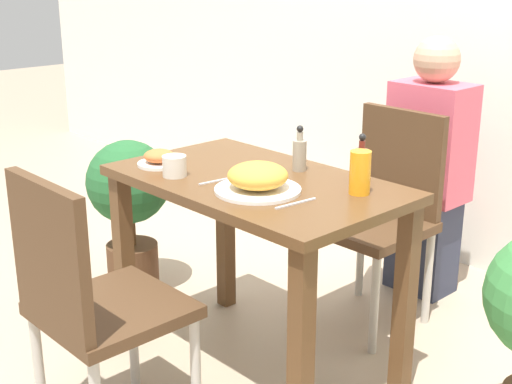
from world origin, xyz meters
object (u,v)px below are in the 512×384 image
Objects in this scene: chair_far at (382,206)px; sauce_bottle at (300,153)px; food_plate at (258,179)px; side_plate at (159,159)px; juice_glass at (360,173)px; person_figure at (428,170)px; chair_near at (89,297)px; condiment_bottle at (361,163)px; drink_cup at (174,166)px; potted_plant_left at (129,199)px.

sauce_bottle is at bearing -92.57° from chair_far.
food_plate is (0.06, -0.76, 0.29)m from chair_far.
food_plate reaches higher than side_plate.
sauce_bottle is (-0.02, -0.48, 0.31)m from chair_far.
person_figure is (-0.33, 0.90, -0.24)m from juice_glass.
chair_near is 1.00m from condiment_bottle.
chair_near is 0.67m from side_plate.
drink_cup is 0.65m from condiment_bottle.
chair_near is 0.58m from drink_cup.
side_plate is at bearing -19.69° from potted_plant_left.
food_plate is 1.77× the size of side_plate.
juice_glass is (0.39, 0.79, 0.32)m from chair_near.
potted_plant_left is at bearing 172.55° from food_plate.
chair_far is 1.12m from potted_plant_left.
chair_near reaches higher than side_plate.
condiment_bottle is (0.23, 0.06, 0.00)m from sauce_bottle.
side_plate is 0.97× the size of condiment_bottle.
drink_cup is (-0.33, -0.09, -0.01)m from food_plate.
food_plate is at bearing -85.84° from chair_far.
person_figure is at bearing 106.94° from condiment_bottle.
sauce_bottle is (0.07, 0.84, 0.31)m from chair_near.
condiment_bottle is (0.30, 0.91, 0.31)m from chair_near.
food_plate is at bearing 16.00° from drink_cup.
drink_cup is 0.07× the size of person_figure.
sauce_bottle is at bearing 170.93° from juice_glass.
potted_plant_left is at bearing -169.31° from condiment_bottle.
potted_plant_left is at bearing -175.37° from juice_glass.
side_plate is 0.77m from juice_glass.
side_plate is 0.74m from condiment_bottle.
food_plate is 1.72× the size of sauce_bottle.
chair_far reaches higher than juice_glass.
person_figure reaches higher than chair_far.
food_plate is 0.40× the size of potted_plant_left.
food_plate is 0.29m from sauce_bottle.
food_plate is at bearing -7.45° from potted_plant_left.
drink_cup is at bearing -164.00° from food_plate.
condiment_bottle reaches higher than juice_glass.
juice_glass is (0.72, 0.28, 0.05)m from side_plate.
person_figure is (0.06, 1.69, 0.08)m from chair_near.
potted_plant_left is (-0.98, 0.13, -0.34)m from food_plate.
sauce_bottle is (-0.08, 0.28, 0.02)m from food_plate.
juice_glass is at bearing 4.63° from potted_plant_left.
person_figure is at bearing 94.75° from chair_far.
person_figure is (-0.09, 1.13, -0.21)m from food_plate.
chair_far is 0.57m from sauce_bottle.
chair_near is 5.52× the size of side_plate.
side_plate is (-0.48, -0.05, -0.02)m from food_plate.
chair_near is 0.90m from sauce_bottle.
chair_far is 0.38m from person_figure.
juice_glass reaches higher than potted_plant_left.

